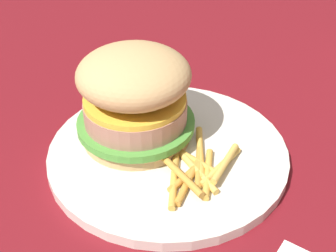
{
  "coord_description": "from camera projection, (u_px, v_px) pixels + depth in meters",
  "views": [
    {
      "loc": [
        0.29,
        0.31,
        0.33
      ],
      "look_at": [
        0.02,
        0.02,
        0.04
      ],
      "focal_mm": 49.63,
      "sensor_mm": 36.0,
      "label": 1
    }
  ],
  "objects": [
    {
      "name": "ground_plane",
      "position": [
        170.0,
        140.0,
        0.53
      ],
      "size": [
        1.6,
        1.6,
        0.0
      ],
      "primitive_type": "plane",
      "color": "maroon"
    },
    {
      "name": "sandwich",
      "position": [
        135.0,
        96.0,
        0.49
      ],
      "size": [
        0.13,
        0.13,
        0.1
      ],
      "color": "tan",
      "rests_on": "plate"
    },
    {
      "name": "fries_pile",
      "position": [
        197.0,
        169.0,
        0.47
      ],
      "size": [
        0.11,
        0.09,
        0.01
      ],
      "color": "gold",
      "rests_on": "plate"
    },
    {
      "name": "plate",
      "position": [
        168.0,
        153.0,
        0.5
      ],
      "size": [
        0.26,
        0.26,
        0.01
      ],
      "primitive_type": "cylinder",
      "color": "silver",
      "rests_on": "ground_plane"
    }
  ]
}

